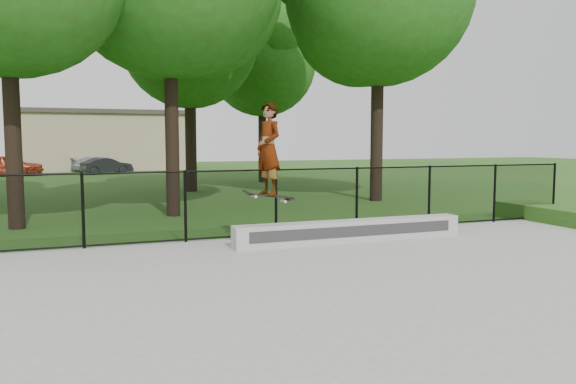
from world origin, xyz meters
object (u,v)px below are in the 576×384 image
object	(u,v)px
car_c	(97,164)
skater_airborne	(269,150)
car_b	(107,166)
car_a	(9,165)
grind_ledge	(351,231)

from	to	relation	value
car_c	skater_airborne	distance (m)	30.80
car_b	skater_airborne	world-z (taller)	skater_airborne
car_a	car_c	world-z (taller)	car_a
car_a	car_c	bearing A→B (deg)	-63.42
car_b	skater_airborne	size ratio (longest dim) A/B	1.49
car_a	car_c	size ratio (longest dim) A/B	1.17
skater_airborne	car_b	bearing A→B (deg)	93.33
grind_ledge	skater_airborne	world-z (taller)	skater_airborne
car_a	car_c	distance (m)	6.16
car_c	car_a	bearing A→B (deg)	108.95
car_b	car_a	bearing A→B (deg)	74.71
grind_ledge	car_a	world-z (taller)	car_a
grind_ledge	car_b	xyz separation A→B (m)	(-3.45, 27.39, 0.24)
car_a	skater_airborne	bearing A→B (deg)	-172.10
grind_ledge	car_a	size ratio (longest dim) A/B	1.34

